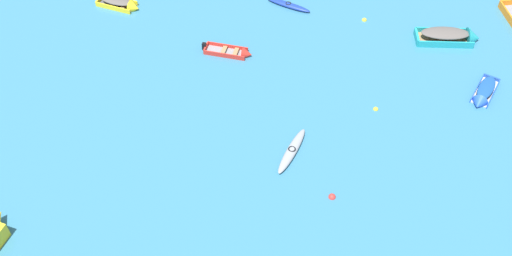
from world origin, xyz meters
TOP-DOWN VIEW (x-y plane):
  - kayak_grey_midfield_left at (2.04, 19.30)m, footprint 1.38×3.27m
  - rowboat_red_near_right at (-2.12, 26.34)m, footprint 3.07×1.07m
  - kayak_deep_blue_cluster_outer at (0.28, 31.58)m, footprint 3.07×1.47m
  - rowboat_blue_distant_center at (11.90, 24.99)m, footprint 1.88×2.93m
  - rowboat_yellow_near_camera at (-10.21, 29.76)m, footprint 3.01×1.55m
  - rowboat_turquoise_outer_right at (10.64, 29.77)m, footprint 3.97×1.83m
  - mooring_buoy_near_foreground at (4.27, 16.85)m, footprint 0.35×0.35m
  - mooring_buoy_midfield at (5.19, 30.94)m, footprint 0.31×0.31m
  - mooring_buoy_central at (6.14, 23.10)m, footprint 0.28×0.28m

SIDE VIEW (x-z plane):
  - mooring_buoy_near_foreground at x=4.27m, z-range -0.18..0.18m
  - mooring_buoy_midfield at x=5.19m, z-range -0.16..0.16m
  - mooring_buoy_central at x=6.14m, z-range -0.14..0.14m
  - rowboat_red_near_right at x=-2.12m, z-range -0.26..0.54m
  - kayak_deep_blue_cluster_outer at x=0.28m, z-range -0.01..0.29m
  - kayak_grey_midfield_left at x=2.04m, z-range -0.01..0.30m
  - rowboat_blue_distant_center at x=11.90m, z-range -0.22..0.66m
  - rowboat_yellow_near_camera at x=-10.21m, z-range -0.23..0.72m
  - rowboat_turquoise_outer_right at x=10.64m, z-range -0.31..0.98m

